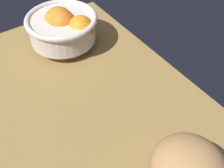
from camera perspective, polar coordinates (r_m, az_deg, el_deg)
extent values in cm
cube|color=olive|center=(72.58, -6.41, -6.23)|extent=(83.59, 59.64, 3.00)
cylinder|color=silver|center=(90.34, -9.18, 8.05)|extent=(10.01, 10.01, 2.26)
cylinder|color=silver|center=(87.76, -9.51, 10.36)|extent=(18.93, 18.93, 6.64)
torus|color=silver|center=(85.93, -9.78, 12.17)|extent=(20.53, 20.53, 1.60)
sphere|color=orange|center=(87.91, -10.16, 11.77)|extent=(8.46, 8.46, 8.46)
sphere|color=orange|center=(84.49, -6.00, 10.59)|extent=(7.37, 7.37, 7.37)
sphere|color=orange|center=(86.77, -9.65, 11.32)|extent=(8.24, 8.24, 8.24)
sphere|color=orange|center=(86.81, -9.65, 11.28)|extent=(7.85, 7.85, 7.85)
ellipsoid|color=#AF7F4E|center=(59.18, 14.46, -15.23)|extent=(15.09, 14.84, 9.52)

